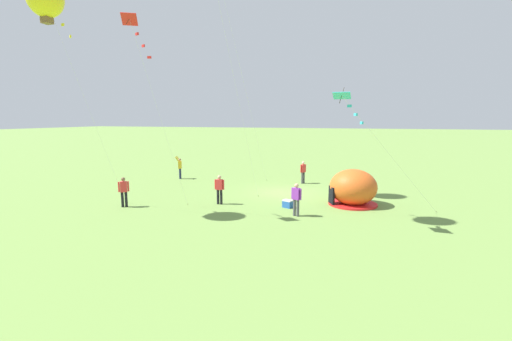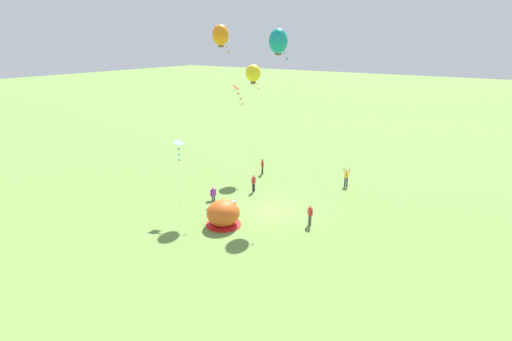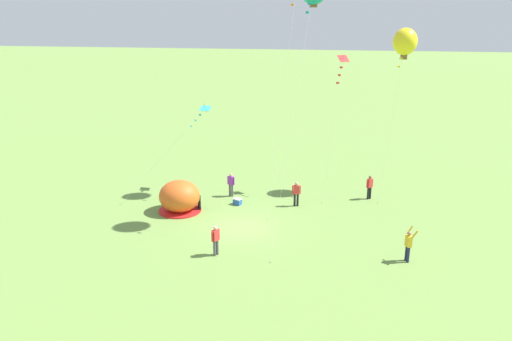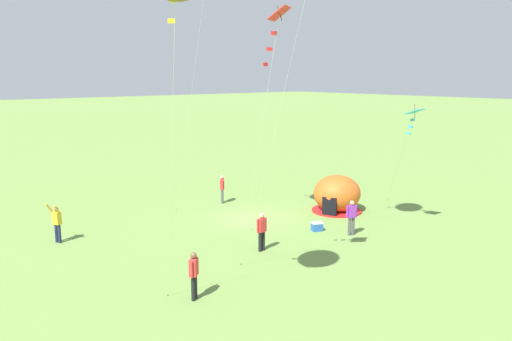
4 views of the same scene
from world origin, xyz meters
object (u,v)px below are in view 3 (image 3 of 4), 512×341
Objects in this scene: person_strolling at (231,183)px; kite_red at (342,66)px; person_near_tent at (296,193)px; kite_cyan at (201,113)px; person_watching_sky at (370,186)px; cooler_box at (237,201)px; kite_yellow at (405,42)px; person_far_back at (216,239)px; popup_tent at (180,197)px; person_arms_raised at (408,244)px.

kite_red reaches higher than person_strolling.
kite_cyan is (-7.20, 2.56, 4.71)m from person_near_tent.
person_watching_sky is 9.77m from person_strolling.
kite_yellow is at bearing 25.54° from cooler_box.
kite_yellow reaches higher than cooler_box.
person_watching_sky is 1.00× the size of person_strolling.
person_near_tent is 0.18× the size of kite_red.
person_far_back is at bearing -86.82° from cooler_box.
kite_red reaches higher than person_near_tent.
kite_yellow reaches higher than person_watching_sky.
person_strolling is (2.71, 3.31, -0.03)m from popup_tent.
popup_tent is at bearing -93.28° from kite_cyan.
person_strolling is 0.15× the size of kite_yellow.
kite_cyan is at bearing -171.33° from kite_yellow.
person_far_back is at bearing -129.97° from person_watching_sky.
person_far_back is 12.05m from kite_cyan.
kite_red reaches higher than kite_cyan.
person_far_back is 0.15× the size of kite_yellow.
kite_red is 4.57m from kite_yellow.
person_far_back is at bearing -129.27° from kite_yellow.
person_far_back is 1.00× the size of person_watching_sky.
person_arms_raised is 9.22m from person_watching_sky.
kite_yellow is at bearing 34.80° from person_near_tent.
person_arms_raised is 15.05m from kite_yellow.
kite_cyan is at bearing 136.97° from cooler_box.
kite_red is at bearing 147.74° from person_watching_sky.
person_watching_sky is 0.27× the size of kite_cyan.
kite_red is (-2.36, 1.49, 8.09)m from person_watching_sky.
kite_cyan is (-3.21, 3.00, 5.45)m from cooler_box.
popup_tent is 0.24× the size of kite_yellow.
person_strolling is at bearing 167.20° from person_near_tent.
popup_tent is at bearing 124.41° from person_far_back.
person_watching_sky is at bearing -32.26° from kite_red.
person_watching_sky is (8.92, 2.66, 0.74)m from cooler_box.
popup_tent is 7.80m from person_near_tent.
person_strolling is 5.50m from kite_cyan.
person_strolling is 11.24m from kite_red.
kite_yellow is at bearing 50.73° from person_far_back.
popup_tent is 6.91m from person_far_back.
popup_tent is at bearing 161.76° from person_arms_raised.
person_far_back is at bearing -117.85° from kite_red.
cooler_box is 4.08m from person_near_tent.
kite_red is (6.15, 11.63, 8.09)m from person_far_back.
person_strolling is at bearing -162.62° from kite_yellow.
person_arms_raised reaches higher than person_near_tent.
popup_tent is at bearing -129.25° from person_strolling.
kite_cyan reaches higher than person_strolling.
kite_yellow reaches higher than kite_cyan.
person_far_back is 13.24m from person_watching_sky.
person_near_tent is at bearing 65.74° from person_far_back.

